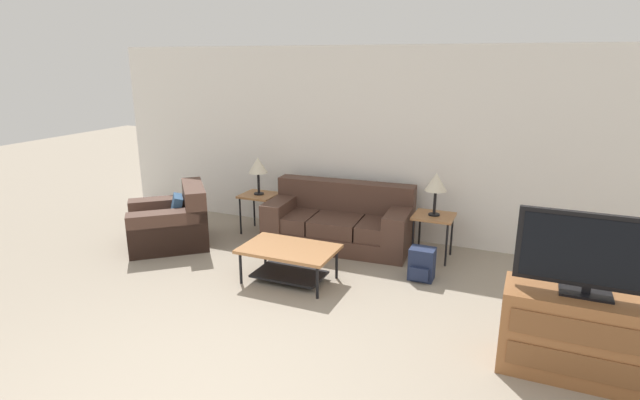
{
  "coord_description": "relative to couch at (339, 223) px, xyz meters",
  "views": [
    {
      "loc": [
        2.04,
        -2.3,
        2.43
      ],
      "look_at": [
        -0.22,
        2.95,
        0.8
      ],
      "focal_mm": 28.0,
      "sensor_mm": 36.0,
      "label": 1
    }
  ],
  "objects": [
    {
      "name": "coffee_table",
      "position": [
        -0.1,
        -1.3,
        0.0
      ],
      "size": [
        1.05,
        0.67,
        0.4
      ],
      "color": "#A87042",
      "rests_on": "ground_plane"
    },
    {
      "name": "table_lamp_right",
      "position": [
        1.24,
        0.01,
        0.68
      ],
      "size": [
        0.27,
        0.27,
        0.53
      ],
      "color": "black",
      "rests_on": "side_table_right"
    },
    {
      "name": "couch",
      "position": [
        0.0,
        0.0,
        0.0
      ],
      "size": [
        1.96,
        0.99,
        0.82
      ],
      "color": "#4C3328",
      "rests_on": "ground_plane"
    },
    {
      "name": "side_table_right",
      "position": [
        1.24,
        0.01,
        0.2
      ],
      "size": [
        0.49,
        0.46,
        0.57
      ],
      "color": "#A87042",
      "rests_on": "ground_plane"
    },
    {
      "name": "backpack",
      "position": [
        1.26,
        -0.67,
        -0.12
      ],
      "size": [
        0.28,
        0.29,
        0.37
      ],
      "color": "#1E2847",
      "rests_on": "ground_plane"
    },
    {
      "name": "television",
      "position": [
        2.76,
        -1.95,
        0.74
      ],
      "size": [
        1.06,
        0.2,
        0.65
      ],
      "color": "black",
      "rests_on": "tv_console"
    },
    {
      "name": "side_table_left",
      "position": [
        -1.24,
        0.01,
        0.2
      ],
      "size": [
        0.49,
        0.46,
        0.57
      ],
      "color": "#A87042",
      "rests_on": "ground_plane"
    },
    {
      "name": "tv_console",
      "position": [
        2.76,
        -1.95,
        0.05
      ],
      "size": [
        1.15,
        0.49,
        0.69
      ],
      "color": "#935B33",
      "rests_on": "ground_plane"
    },
    {
      "name": "armchair",
      "position": [
        -2.08,
        -0.88,
        -0.01
      ],
      "size": [
        1.36,
        1.36,
        0.8
      ],
      "color": "#4C3328",
      "rests_on": "ground_plane"
    },
    {
      "name": "table_lamp_left",
      "position": [
        -1.24,
        0.01,
        0.68
      ],
      "size": [
        0.27,
        0.27,
        0.53
      ],
      "color": "black",
      "rests_on": "side_table_left"
    },
    {
      "name": "wall_back",
      "position": [
        0.23,
        0.58,
        1.0
      ],
      "size": [
        8.24,
        0.06,
        2.6
      ],
      "color": "white",
      "rests_on": "ground_plane"
    }
  ]
}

